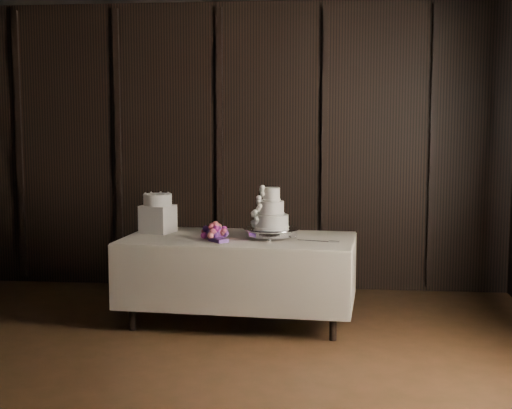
% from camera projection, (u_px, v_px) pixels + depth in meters
% --- Properties ---
extents(room, '(6.08, 7.08, 3.08)m').
position_uv_depth(room, '(126.00, 167.00, 4.07)').
color(room, black).
rests_on(room, ground).
extents(display_table, '(2.06, 1.18, 0.76)m').
position_uv_depth(display_table, '(239.00, 276.00, 6.23)').
color(display_table, beige).
rests_on(display_table, ground).
extents(cake_stand, '(0.62, 0.62, 0.09)m').
position_uv_depth(cake_stand, '(271.00, 233.00, 6.13)').
color(cake_stand, silver).
rests_on(cake_stand, display_table).
extents(wedding_cake, '(0.34, 0.29, 0.35)m').
position_uv_depth(wedding_cake, '(268.00, 212.00, 6.10)').
color(wedding_cake, white).
rests_on(wedding_cake, cake_stand).
extents(bouquet, '(0.47, 0.46, 0.18)m').
position_uv_depth(bouquet, '(215.00, 232.00, 6.08)').
color(bouquet, '#B23C4F').
rests_on(bouquet, display_table).
extents(box_pedestal, '(0.32, 0.32, 0.25)m').
position_uv_depth(box_pedestal, '(158.00, 219.00, 6.46)').
color(box_pedestal, white).
rests_on(box_pedestal, display_table).
extents(small_cake, '(0.33, 0.33, 0.10)m').
position_uv_depth(small_cake, '(158.00, 200.00, 6.44)').
color(small_cake, white).
rests_on(small_cake, box_pedestal).
extents(cake_knife, '(0.36, 0.12, 0.01)m').
position_uv_depth(cake_knife, '(313.00, 241.00, 5.97)').
color(cake_knife, silver).
rests_on(cake_knife, display_table).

